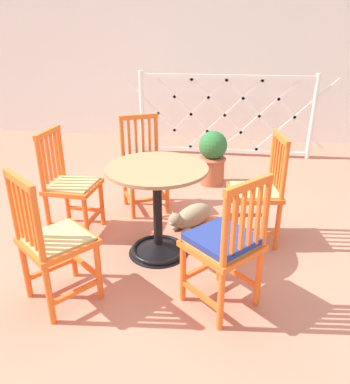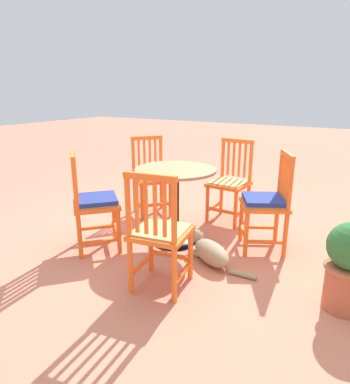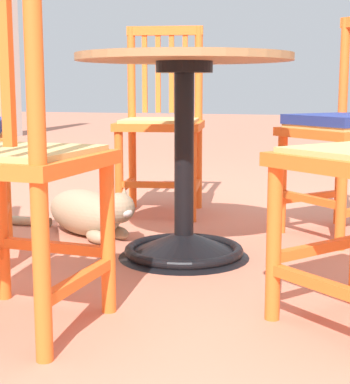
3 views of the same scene
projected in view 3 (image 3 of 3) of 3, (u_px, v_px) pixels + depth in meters
name	position (u px, v px, depth m)	size (l,w,h in m)	color
ground_plane	(185.00, 254.00, 2.36)	(24.00, 24.00, 0.00)	#C6755B
cafe_table	(184.00, 180.00, 2.28)	(0.76, 0.76, 0.73)	black
orange_chair_tucked_in	(161.00, 125.00, 3.07)	(0.46, 0.46, 0.91)	orange
orange_chair_at_corner	(9.00, 162.00, 1.56)	(0.42, 0.42, 0.91)	orange
orange_chair_near_fence	(347.00, 129.00, 2.59)	(0.57, 0.57, 0.91)	orange
tabby_cat	(89.00, 214.00, 2.63)	(0.41, 0.70, 0.23)	#9E896B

